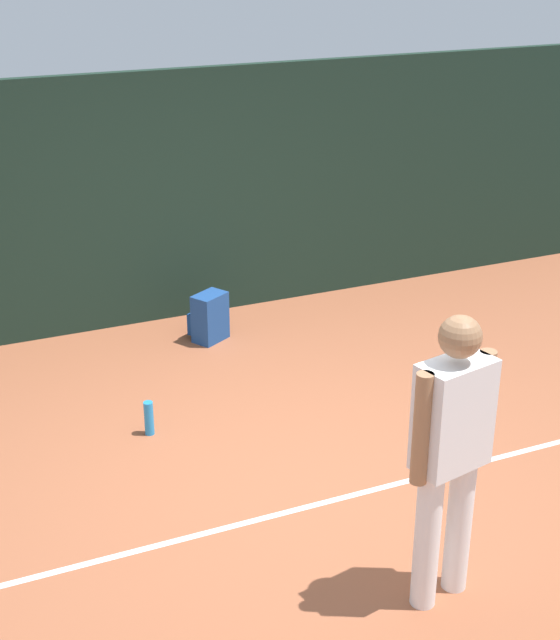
# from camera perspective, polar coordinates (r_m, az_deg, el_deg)

# --- Properties ---
(ground_plane) EXTENTS (12.00, 12.00, 0.00)m
(ground_plane) POSITION_cam_1_polar(r_m,az_deg,el_deg) (6.31, 1.46, -9.70)
(ground_plane) COLOR #9E5638
(back_fence) EXTENTS (10.00, 0.10, 2.29)m
(back_fence) POSITION_cam_1_polar(r_m,az_deg,el_deg) (8.41, -7.11, 7.48)
(back_fence) COLOR #192D23
(back_fence) RESTS_ON ground
(court_line) EXTENTS (9.00, 0.05, 0.00)m
(court_line) POSITION_cam_1_polar(r_m,az_deg,el_deg) (6.06, 2.80, -11.27)
(court_line) COLOR white
(court_line) RESTS_ON ground
(tennis_player) EXTENTS (0.52, 0.30, 1.70)m
(tennis_player) POSITION_cam_1_polar(r_m,az_deg,el_deg) (4.87, 10.57, -7.70)
(tennis_player) COLOR white
(tennis_player) RESTS_ON ground
(backpack) EXTENTS (0.37, 0.37, 0.44)m
(backpack) POSITION_cam_1_polar(r_m,az_deg,el_deg) (8.18, -4.46, 0.14)
(backpack) COLOR #1E478C
(backpack) RESTS_ON ground
(tennis_ball_by_fence) EXTENTS (0.07, 0.07, 0.07)m
(tennis_ball_by_fence) POSITION_cam_1_polar(r_m,az_deg,el_deg) (7.73, 12.82, -3.36)
(tennis_ball_by_fence) COLOR #CCE033
(tennis_ball_by_fence) RESTS_ON ground
(water_bottle) EXTENTS (0.07, 0.07, 0.26)m
(water_bottle) POSITION_cam_1_polar(r_m,az_deg,el_deg) (6.78, -8.16, -6.06)
(water_bottle) COLOR #268CD8
(water_bottle) RESTS_ON ground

